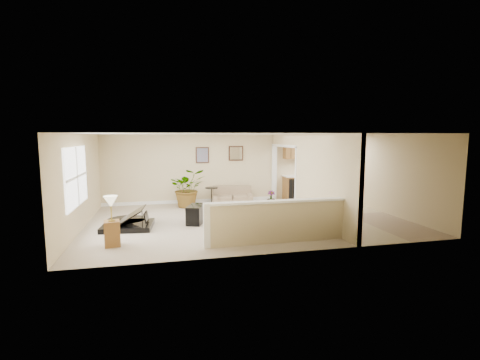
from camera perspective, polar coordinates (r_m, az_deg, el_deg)
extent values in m
plane|color=#B7A58E|center=(10.27, 1.23, -6.52)|extent=(9.00, 9.00, 0.00)
cube|color=beige|center=(12.96, -2.00, 1.95)|extent=(9.00, 0.04, 2.50)
cube|color=beige|center=(7.20, 7.10, -2.33)|extent=(9.00, 0.04, 2.50)
cube|color=beige|center=(9.96, -24.74, -0.30)|extent=(0.04, 6.00, 2.50)
cube|color=beige|center=(11.96, 22.65, 0.96)|extent=(0.04, 6.00, 2.50)
cube|color=white|center=(9.97, 1.27, 7.57)|extent=(9.00, 6.00, 0.04)
cube|color=tan|center=(11.43, 16.80, -5.39)|extent=(2.70, 6.00, 0.01)
cube|color=beige|center=(9.55, 13.58, -0.13)|extent=(0.12, 3.60, 2.50)
cube|color=beige|center=(12.21, 7.47, 6.51)|extent=(0.12, 2.35, 0.40)
cube|color=beige|center=(8.06, 6.31, -6.93)|extent=(3.30, 0.12, 0.95)
cube|color=white|center=(7.95, 6.36, -3.50)|extent=(3.40, 0.22, 0.05)
cube|color=white|center=(7.68, -5.49, -7.43)|extent=(0.14, 0.14, 1.00)
cube|color=white|center=(9.45, -25.32, 0.52)|extent=(0.05, 2.15, 1.45)
cube|color=#3D2416|center=(12.75, -6.19, 4.08)|extent=(0.48, 0.03, 0.58)
cube|color=#905C7A|center=(12.73, -6.18, 4.08)|extent=(0.40, 0.01, 0.50)
cube|color=#3D2416|center=(12.96, -0.68, 4.40)|extent=(0.55, 0.03, 0.55)
cube|color=silver|center=(12.94, -0.66, 4.39)|extent=(0.46, 0.01, 0.46)
cube|color=brown|center=(13.78, 11.86, -1.23)|extent=(2.30, 0.60, 0.90)
cube|color=white|center=(13.72, 11.91, 0.71)|extent=(2.36, 0.65, 0.04)
cube|color=black|center=(13.47, 8.78, -1.44)|extent=(0.60, 0.60, 0.84)
cube|color=brown|center=(13.76, 11.82, 5.03)|extent=(2.30, 0.35, 0.75)
cube|color=black|center=(9.66, -18.03, -3.66)|extent=(1.38, 1.22, 0.26)
cylinder|color=black|center=(10.15, -18.54, -3.17)|extent=(1.09, 1.09, 0.26)
cube|color=white|center=(9.63, -13.55, -3.75)|extent=(0.28, 0.89, 0.02)
cube|color=black|center=(9.72, -18.56, -2.20)|extent=(1.10, 1.10, 0.59)
cube|color=black|center=(9.88, -7.25, -5.61)|extent=(0.63, 0.85, 0.51)
cube|color=#9A8662|center=(12.58, -1.25, -3.03)|extent=(1.53, 1.02, 0.40)
cube|color=#9A8662|center=(12.81, -1.54, -0.99)|extent=(1.44, 0.41, 0.42)
cube|color=#9A8662|center=(12.42, -4.09, -1.89)|extent=(0.29, 0.83, 0.15)
cube|color=#9A8662|center=(12.67, 1.53, -1.69)|extent=(0.29, 0.83, 0.15)
cylinder|color=black|center=(12.32, -4.67, -4.15)|extent=(0.32, 0.32, 0.03)
cylinder|color=black|center=(12.26, -4.68, -2.74)|extent=(0.03, 0.03, 0.62)
cylinder|color=black|center=(12.21, -4.70, -1.30)|extent=(0.45, 0.45, 0.03)
cylinder|color=black|center=(12.19, -8.52, -3.76)|extent=(0.38, 0.38, 0.27)
imported|color=#14451A|center=(12.10, -8.57, -1.29)|extent=(1.27, 1.12, 1.33)
cylinder|color=black|center=(12.48, 5.11, -3.65)|extent=(0.26, 0.26, 0.18)
imported|color=#14451A|center=(12.45, 5.12, -2.93)|extent=(0.33, 0.33, 0.50)
cube|color=brown|center=(8.32, -20.23, -8.23)|extent=(0.37, 0.37, 0.57)
cylinder|color=#AC9439|center=(8.25, -20.32, -6.25)|extent=(0.15, 0.15, 0.02)
cylinder|color=#AC9439|center=(8.21, -20.38, -4.96)|extent=(0.03, 0.03, 0.38)
cone|color=#F5EFC8|center=(8.17, -20.45, -3.32)|extent=(0.30, 0.30, 0.25)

